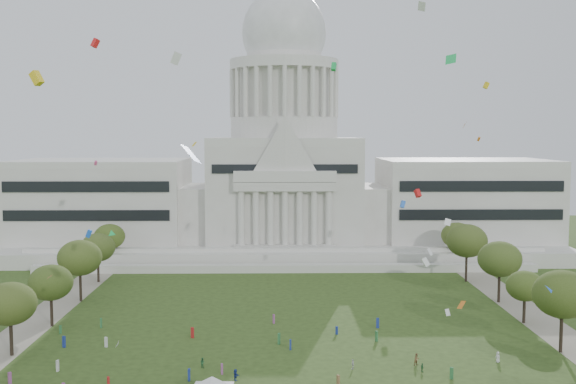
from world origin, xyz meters
TOP-DOWN VIEW (x-y plane):
  - capitol at (0.00, 113.59)m, footprint 160.00×64.50m
  - path_left at (-48.00, 30.00)m, footprint 8.00×160.00m
  - path_right at (48.00, 30.00)m, footprint 8.00×160.00m
  - row_tree_l_2 at (-45.04, 17.30)m, footprint 8.42×8.42m
  - row_tree_r_2 at (44.17, 17.44)m, footprint 9.55×9.55m
  - row_tree_l_3 at (-44.09, 33.92)m, footprint 8.12×8.12m
  - row_tree_r_3 at (44.40, 34.48)m, footprint 7.01×7.01m
  - row_tree_l_4 at (-44.08, 52.42)m, footprint 9.29×9.29m
  - row_tree_r_4 at (44.76, 50.04)m, footprint 9.19×9.19m
  - row_tree_l_5 at (-45.22, 71.01)m, footprint 8.33×8.33m
  - row_tree_r_5 at (43.49, 70.19)m, footprint 9.82×9.82m
  - row_tree_l_6 at (-46.87, 89.14)m, footprint 8.19×8.19m
  - row_tree_r_6 at (45.96, 88.13)m, footprint 8.42×8.42m
  - event_tent at (-10.77, -3.38)m, footprint 7.64×7.64m
  - person_0 at (32.31, 12.82)m, footprint 0.90×0.98m
  - person_2 at (19.33, 11.66)m, footprint 1.08×0.96m
  - person_4 at (9.27, 10.15)m, footprint 0.66×0.98m
  - person_5 at (-8.28, 5.71)m, footprint 1.33×1.67m
  - person_8 at (-13.67, 11.18)m, footprint 0.89×0.85m
  - person_10 at (19.55, 8.75)m, footprint 0.58×0.86m
  - distant_crowd at (-12.98, 15.34)m, footprint 64.65×42.18m
  - kite_swarm at (2.14, 9.14)m, footprint 97.59×102.62m

SIDE VIEW (x-z plane):
  - path_left at x=-48.00m, z-range 0.00..0.04m
  - path_right at x=48.00m, z-range 0.00..0.04m
  - person_10 at x=19.55m, z-range 0.00..1.35m
  - person_4 at x=9.27m, z-range 0.00..1.53m
  - person_8 at x=-13.67m, z-range 0.00..1.58m
  - person_0 at x=32.31m, z-range 0.00..1.68m
  - person_5 at x=-8.28m, z-range 0.00..1.70m
  - distant_crowd at x=-12.98m, z-range -0.08..1.84m
  - person_2 at x=19.33m, z-range 0.00..1.88m
  - event_tent at x=-10.77m, z-range 1.12..5.21m
  - row_tree_r_3 at x=44.40m, z-range 2.09..12.07m
  - row_tree_l_3 at x=-44.09m, z-range 2.43..13.98m
  - row_tree_l_6 at x=-46.87m, z-range 2.45..14.09m
  - row_tree_l_5 at x=-45.22m, z-range 2.49..14.34m
  - row_tree_r_6 at x=45.96m, z-range 2.52..14.49m
  - row_tree_l_2 at x=-45.04m, z-range 2.52..14.49m
  - row_tree_r_4 at x=44.76m, z-range 2.76..15.82m
  - row_tree_l_4 at x=-44.08m, z-range 2.79..16.00m
  - row_tree_r_2 at x=44.17m, z-range 2.87..16.45m
  - row_tree_r_5 at x=43.49m, z-range 2.95..16.91m
  - capitol at x=0.00m, z-range -23.35..67.95m
  - kite_swarm at x=2.14m, z-range -1.29..54.66m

